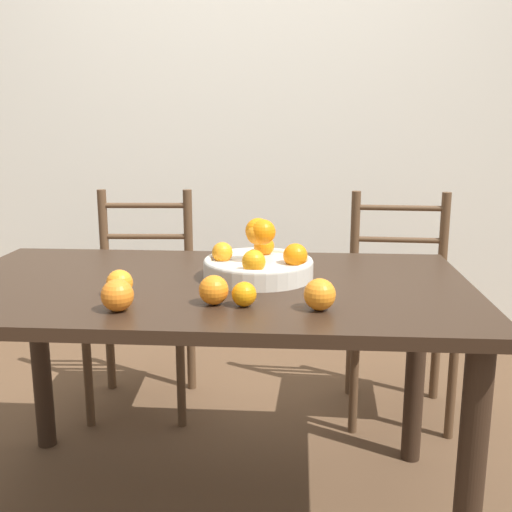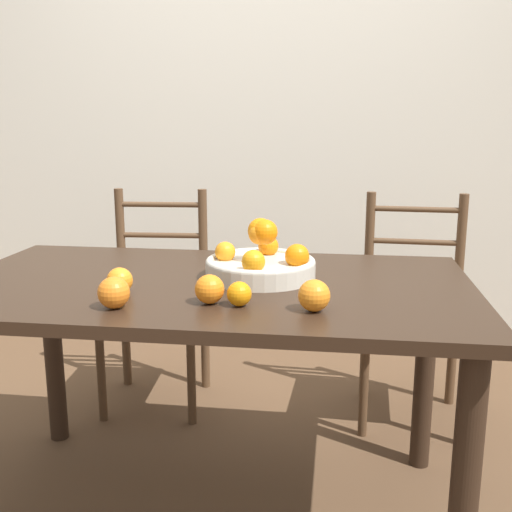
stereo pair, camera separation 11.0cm
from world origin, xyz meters
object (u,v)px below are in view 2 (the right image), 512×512
at_px(fruit_bowl, 261,262).
at_px(orange_loose_4, 210,289).
at_px(orange_loose_0, 120,280).
at_px(chair_left, 157,303).
at_px(orange_loose_3, 239,294).
at_px(chair_right, 413,313).
at_px(orange_loose_1, 314,296).
at_px(orange_loose_2, 114,293).

distance_m(fruit_bowl, orange_loose_4, 0.30).
xyz_separation_m(orange_loose_0, orange_loose_4, (0.27, -0.06, 0.00)).
relative_size(orange_loose_4, chair_left, 0.08).
distance_m(orange_loose_3, chair_left, 1.17).
distance_m(fruit_bowl, chair_right, 0.96).
bearing_deg(chair_right, orange_loose_0, -132.40).
bearing_deg(orange_loose_3, fruit_bowl, 86.28).
height_order(orange_loose_3, chair_left, chair_left).
xyz_separation_m(orange_loose_0, chair_right, (0.92, 0.91, -0.35)).
relative_size(fruit_bowl, orange_loose_0, 4.62).
distance_m(fruit_bowl, chair_left, 0.96).
xyz_separation_m(orange_loose_1, chair_left, (-0.73, 1.00, -0.35)).
height_order(orange_loose_3, chair_right, chair_right).
relative_size(fruit_bowl, orange_loose_4, 4.30).
bearing_deg(chair_right, orange_loose_2, -127.37).
bearing_deg(fruit_bowl, orange_loose_1, -60.72).
height_order(fruit_bowl, chair_left, fruit_bowl).
distance_m(orange_loose_2, orange_loose_4, 0.24).
relative_size(orange_loose_2, chair_right, 0.09).
bearing_deg(orange_loose_2, chair_left, 101.99).
height_order(orange_loose_1, chair_right, chair_right).
bearing_deg(orange_loose_3, orange_loose_1, -5.27).
bearing_deg(orange_loose_0, chair_left, 101.62).
xyz_separation_m(orange_loose_2, chair_left, (-0.22, 1.05, -0.35)).
relative_size(orange_loose_4, chair_right, 0.08).
distance_m(orange_loose_1, chair_right, 1.13).
bearing_deg(orange_loose_3, chair_left, 118.55).
bearing_deg(orange_loose_0, fruit_bowl, 30.97).
relative_size(orange_loose_0, orange_loose_1, 0.89).
distance_m(orange_loose_3, chair_right, 1.19).
xyz_separation_m(orange_loose_1, orange_loose_3, (-0.19, 0.02, -0.01)).
distance_m(orange_loose_1, orange_loose_3, 0.19).
distance_m(fruit_bowl, orange_loose_1, 0.36).
xyz_separation_m(orange_loose_2, orange_loose_4, (0.23, 0.07, -0.00)).
height_order(fruit_bowl, chair_right, fruit_bowl).
distance_m(orange_loose_4, chair_right, 1.22).
bearing_deg(orange_loose_2, orange_loose_0, 104.49).
distance_m(fruit_bowl, orange_loose_0, 0.43).
bearing_deg(orange_loose_4, orange_loose_3, -7.44).
relative_size(orange_loose_0, orange_loose_4, 0.93).
bearing_deg(fruit_bowl, orange_loose_4, -109.39).
distance_m(chair_left, chair_right, 1.10).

